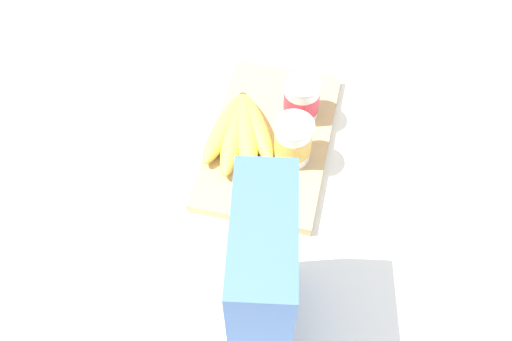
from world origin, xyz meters
TOP-DOWN VIEW (x-y plane):
  - ground_plane at (0.00, 0.00)m, footprint 2.40×2.40m
  - cutting_board at (0.00, 0.00)m, footprint 0.36×0.21m
  - cereal_box at (0.34, 0.06)m, footprint 0.19×0.10m
  - yogurt_cup_front at (-0.06, 0.04)m, footprint 0.07×0.07m
  - yogurt_cup_back at (0.04, 0.05)m, footprint 0.07×0.07m
  - banana_bunch at (0.01, -0.05)m, footprint 0.20×0.14m

SIDE VIEW (x-z plane):
  - ground_plane at x=0.00m, z-range 0.00..0.00m
  - cutting_board at x=0.00m, z-range 0.00..0.02m
  - banana_bunch at x=0.01m, z-range 0.02..0.06m
  - yogurt_cup_front at x=-0.06m, z-range 0.02..0.10m
  - yogurt_cup_back at x=0.04m, z-range 0.02..0.11m
  - cereal_box at x=0.34m, z-range 0.00..0.29m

